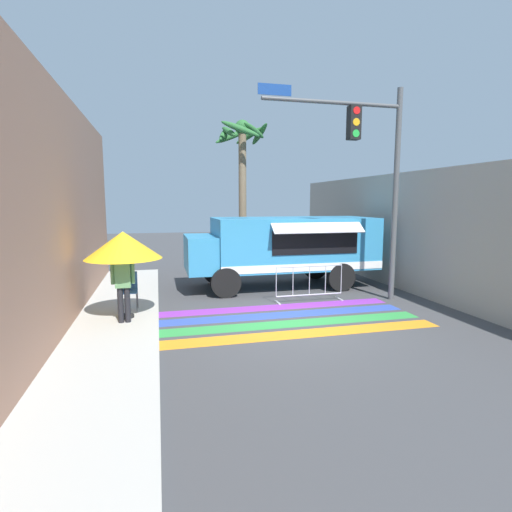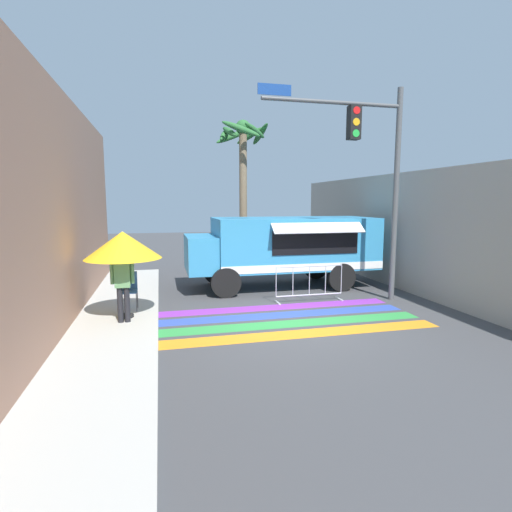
{
  "view_description": "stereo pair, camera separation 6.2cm",
  "coord_description": "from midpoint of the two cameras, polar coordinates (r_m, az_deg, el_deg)",
  "views": [
    {
      "loc": [
        -3.13,
        -8.69,
        2.88
      ],
      "look_at": [
        -0.33,
        2.68,
        1.3
      ],
      "focal_mm": 28.0,
      "sensor_mm": 36.0,
      "label": 1
    },
    {
      "loc": [
        -3.07,
        -8.71,
        2.88
      ],
      "look_at": [
        -0.33,
        2.68,
        1.3
      ],
      "focal_mm": 28.0,
      "sensor_mm": 36.0,
      "label": 2
    }
  ],
  "objects": [
    {
      "name": "food_truck",
      "position": [
        13.52,
        3.28,
        1.54
      ],
      "size": [
        6.33,
        2.83,
        2.36
      ],
      "color": "#338CBF",
      "rests_on": "ground_plane"
    },
    {
      "name": "building_left_facade",
      "position": [
        8.95,
        -27.65,
        5.55
      ],
      "size": [
        0.25,
        16.0,
        5.37
      ],
      "color": "tan",
      "rests_on": "ground_plane"
    },
    {
      "name": "ground_plane",
      "position": [
        9.67,
        5.58,
        -9.67
      ],
      "size": [
        60.0,
        60.0,
        0.0
      ],
      "primitive_type": "plane",
      "color": "#424244"
    },
    {
      "name": "crosswalk_painted",
      "position": [
        10.07,
        4.74,
        -8.93
      ],
      "size": [
        6.4,
        2.84,
        0.01
      ],
      "color": "orange",
      "rests_on": "ground_plane"
    },
    {
      "name": "patio_umbrella",
      "position": [
        9.88,
        -18.61,
        1.45
      ],
      "size": [
        1.78,
        1.78,
        2.07
      ],
      "color": "black",
      "rests_on": "sidewalk_left"
    },
    {
      "name": "vendor_person",
      "position": [
        9.59,
        -18.65,
        -3.23
      ],
      "size": [
        0.53,
        0.23,
        1.74
      ],
      "rotation": [
        0.0,
        0.0,
        0.16
      ],
      "color": "black",
      "rests_on": "sidewalk_left"
    },
    {
      "name": "folding_chair",
      "position": [
        10.73,
        -18.01,
        -4.28
      ],
      "size": [
        0.47,
        0.47,
        0.98
      ],
      "rotation": [
        0.0,
        0.0,
        -0.03
      ],
      "color": "#4C4C51",
      "rests_on": "sidewalk_left"
    },
    {
      "name": "barricade_front",
      "position": [
        11.75,
        7.48,
        -3.93
      ],
      "size": [
        2.04,
        0.44,
        1.06
      ],
      "color": "#B7BABF",
      "rests_on": "ground_plane"
    },
    {
      "name": "concrete_wall_right",
      "position": [
        14.11,
        19.92,
        3.34
      ],
      "size": [
        0.2,
        16.0,
        3.84
      ],
      "color": "#A39E93",
      "rests_on": "ground_plane"
    },
    {
      "name": "palm_tree",
      "position": [
        16.89,
        -2.15,
        13.34
      ],
      "size": [
        2.1,
        2.29,
        6.2
      ],
      "color": "#7A664C",
      "rests_on": "ground_plane"
    },
    {
      "name": "sidewalk_left",
      "position": [
        9.42,
        -27.62,
        -10.59
      ],
      "size": [
        4.4,
        16.0,
        0.13
      ],
      "color": "#B7B5AD",
      "rests_on": "ground_plane"
    },
    {
      "name": "traffic_signal_pole",
      "position": [
        11.96,
        16.07,
        13.11
      ],
      "size": [
        4.2,
        0.29,
        6.06
      ],
      "color": "#515456",
      "rests_on": "ground_plane"
    }
  ]
}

